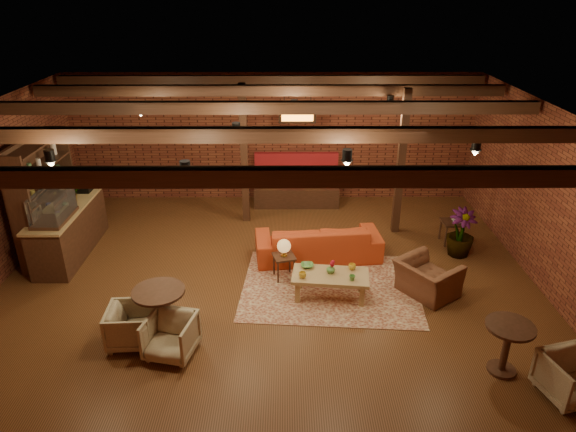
{
  "coord_description": "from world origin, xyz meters",
  "views": [
    {
      "loc": [
        0.33,
        -8.43,
        5.17
      ],
      "look_at": [
        0.37,
        0.2,
        1.2
      ],
      "focal_mm": 32.0,
      "sensor_mm": 36.0,
      "label": 1
    }
  ],
  "objects_px": {
    "side_table_lamp": "(284,249)",
    "armchair_far": "(571,375)",
    "armchair_right": "(428,273)",
    "armchair_a": "(131,324)",
    "round_table_left": "(160,305)",
    "round_table_right": "(507,341)",
    "plant_tall": "(468,187)",
    "coffee_table": "(330,277)",
    "sofa": "(318,241)",
    "armchair_b": "(170,334)",
    "side_table_book": "(453,223)"
  },
  "relations": [
    {
      "from": "side_table_lamp",
      "to": "armchair_far",
      "type": "xyz_separation_m",
      "value": [
        3.86,
        -3.09,
        -0.26
      ]
    },
    {
      "from": "armchair_right",
      "to": "armchair_far",
      "type": "height_order",
      "value": "armchair_right"
    },
    {
      "from": "armchair_a",
      "to": "armchair_far",
      "type": "bearing_deg",
      "value": -103.69
    },
    {
      "from": "armchair_far",
      "to": "armchair_a",
      "type": "bearing_deg",
      "value": 154.46
    },
    {
      "from": "side_table_lamp",
      "to": "round_table_left",
      "type": "height_order",
      "value": "round_table_left"
    },
    {
      "from": "round_table_left",
      "to": "round_table_right",
      "type": "bearing_deg",
      "value": -9.4
    },
    {
      "from": "plant_tall",
      "to": "armchair_far",
      "type": "bearing_deg",
      "value": -86.21
    },
    {
      "from": "armchair_right",
      "to": "side_table_lamp",
      "type": "bearing_deg",
      "value": 41.57
    },
    {
      "from": "round_table_left",
      "to": "armchair_a",
      "type": "xyz_separation_m",
      "value": [
        -0.43,
        -0.17,
        -0.22
      ]
    },
    {
      "from": "round_table_right",
      "to": "plant_tall",
      "type": "height_order",
      "value": "plant_tall"
    },
    {
      "from": "side_table_lamp",
      "to": "coffee_table",
      "type": "bearing_deg",
      "value": -38.22
    },
    {
      "from": "sofa",
      "to": "round_table_left",
      "type": "relative_size",
      "value": 2.96
    },
    {
      "from": "armchair_a",
      "to": "armchair_b",
      "type": "xyz_separation_m",
      "value": [
        0.66,
        -0.27,
        0.0
      ]
    },
    {
      "from": "coffee_table",
      "to": "armchair_a",
      "type": "height_order",
      "value": "coffee_table"
    },
    {
      "from": "armchair_a",
      "to": "plant_tall",
      "type": "bearing_deg",
      "value": -67.75
    },
    {
      "from": "coffee_table",
      "to": "round_table_right",
      "type": "height_order",
      "value": "round_table_right"
    },
    {
      "from": "round_table_left",
      "to": "armchair_far",
      "type": "xyz_separation_m",
      "value": [
        5.78,
        -1.35,
        -0.22
      ]
    },
    {
      "from": "armchair_far",
      "to": "armchair_right",
      "type": "bearing_deg",
      "value": 102.26
    },
    {
      "from": "sofa",
      "to": "armchair_a",
      "type": "bearing_deg",
      "value": 36.17
    },
    {
      "from": "side_table_book",
      "to": "plant_tall",
      "type": "bearing_deg",
      "value": -90.28
    },
    {
      "from": "armchair_a",
      "to": "plant_tall",
      "type": "relative_size",
      "value": 0.23
    },
    {
      "from": "armchair_a",
      "to": "plant_tall",
      "type": "xyz_separation_m",
      "value": [
        5.95,
        2.8,
        1.16
      ]
    },
    {
      "from": "sofa",
      "to": "coffee_table",
      "type": "bearing_deg",
      "value": 89.04
    },
    {
      "from": "side_table_lamp",
      "to": "armchair_right",
      "type": "height_order",
      "value": "armchair_right"
    },
    {
      "from": "side_table_lamp",
      "to": "armchair_b",
      "type": "relative_size",
      "value": 1.14
    },
    {
      "from": "sofa",
      "to": "coffee_table",
      "type": "distance_m",
      "value": 1.45
    },
    {
      "from": "round_table_left",
      "to": "side_table_lamp",
      "type": "bearing_deg",
      "value": 42.14
    },
    {
      "from": "round_table_right",
      "to": "armchair_far",
      "type": "xyz_separation_m",
      "value": [
        0.69,
        -0.5,
        -0.18
      ]
    },
    {
      "from": "sofa",
      "to": "round_table_right",
      "type": "distance_m",
      "value": 4.21
    },
    {
      "from": "armchair_right",
      "to": "round_table_left",
      "type": "bearing_deg",
      "value": 68.66
    },
    {
      "from": "armchair_right",
      "to": "armchair_far",
      "type": "relative_size",
      "value": 1.39
    },
    {
      "from": "coffee_table",
      "to": "armchair_b",
      "type": "relative_size",
      "value": 1.97
    },
    {
      "from": "sofa",
      "to": "round_table_right",
      "type": "xyz_separation_m",
      "value": [
        2.48,
        -3.4,
        0.17
      ]
    },
    {
      "from": "armchair_right",
      "to": "sofa",
      "type": "bearing_deg",
      "value": 17.72
    },
    {
      "from": "armchair_b",
      "to": "armchair_far",
      "type": "bearing_deg",
      "value": 3.57
    },
    {
      "from": "armchair_a",
      "to": "armchair_right",
      "type": "xyz_separation_m",
      "value": [
        4.92,
        1.35,
        0.08
      ]
    },
    {
      "from": "coffee_table",
      "to": "plant_tall",
      "type": "bearing_deg",
      "value": 28.67
    },
    {
      "from": "side_table_book",
      "to": "round_table_right",
      "type": "distance_m",
      "value": 4.05
    },
    {
      "from": "armchair_b",
      "to": "round_table_right",
      "type": "distance_m",
      "value": 4.88
    },
    {
      "from": "sofa",
      "to": "armchair_right",
      "type": "relative_size",
      "value": 2.53
    },
    {
      "from": "armchair_a",
      "to": "plant_tall",
      "type": "height_order",
      "value": "plant_tall"
    },
    {
      "from": "side_table_lamp",
      "to": "round_table_right",
      "type": "height_order",
      "value": "side_table_lamp"
    },
    {
      "from": "sofa",
      "to": "coffee_table",
      "type": "xyz_separation_m",
      "value": [
        0.12,
        -1.45,
        0.04
      ]
    },
    {
      "from": "side_table_lamp",
      "to": "armchair_a",
      "type": "distance_m",
      "value": 3.05
    },
    {
      "from": "coffee_table",
      "to": "armchair_far",
      "type": "height_order",
      "value": "armchair_far"
    },
    {
      "from": "sofa",
      "to": "plant_tall",
      "type": "relative_size",
      "value": 0.83
    },
    {
      "from": "side_table_lamp",
      "to": "round_table_right",
      "type": "relative_size",
      "value": 1.01
    },
    {
      "from": "armchair_b",
      "to": "armchair_far",
      "type": "distance_m",
      "value": 5.63
    },
    {
      "from": "coffee_table",
      "to": "armchair_right",
      "type": "bearing_deg",
      "value": 2.48
    },
    {
      "from": "armchair_far",
      "to": "round_table_right",
      "type": "bearing_deg",
      "value": 129.03
    }
  ]
}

